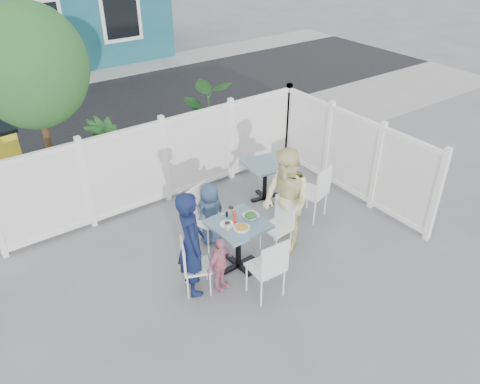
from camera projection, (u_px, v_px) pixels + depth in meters
ground at (238, 269)px, 7.13m from camera, size 80.00×80.00×0.00m
near_sidewalk at (132, 171)px, 9.76m from camera, size 24.00×2.60×0.01m
street at (73, 116)px, 12.33m from camera, size 24.00×5.00×0.01m
far_sidewalk at (40, 85)px, 14.47m from camera, size 24.00×1.60×0.01m
fence_back at (165, 162)px, 8.43m from camera, size 5.86×0.08×1.60m
fence_right at (351, 157)px, 8.63m from camera, size 0.08×3.66×1.60m
tree at (31, 67)px, 7.27m from camera, size 1.80×1.62×3.59m
potted_shrub_a at (109, 160)px, 8.54m from camera, size 1.21×1.21×1.54m
potted_shrub_b at (211, 130)px, 9.50m from camera, size 1.83×1.93×1.68m
main_table at (238, 233)px, 6.88m from camera, size 0.80×0.80×0.80m
spare_table at (265, 172)px, 8.56m from camera, size 0.81×0.81×0.75m
chair_left at (191, 263)px, 6.50m from camera, size 0.50×0.51×0.86m
chair_right at (280, 222)px, 7.31m from camera, size 0.43×0.44×0.89m
chair_back at (202, 212)px, 7.44m from camera, size 0.57×0.56×1.00m
chair_near at (269, 265)px, 6.34m from camera, size 0.47×0.45×0.99m
chair_spare at (317, 189)px, 8.02m from camera, size 0.56×0.55×1.00m
man at (191, 244)px, 6.37m from camera, size 0.54×0.68×1.62m
woman at (286, 201)px, 7.21m from camera, size 0.75×0.90×1.71m
boy at (211, 214)px, 7.48m from camera, size 0.56×0.40×1.07m
toddler at (220, 264)px, 6.57m from camera, size 0.55×0.36×0.87m
plate_main at (242, 228)px, 6.67m from camera, size 0.25×0.25×0.02m
plate_side at (227, 224)px, 6.75m from camera, size 0.21×0.21×0.01m
salad_bowl at (251, 216)px, 6.88m from camera, size 0.23×0.23×0.06m
coffee_cup_a at (227, 226)px, 6.62m from camera, size 0.07×0.07×0.11m
coffee_cup_b at (231, 211)px, 6.95m from camera, size 0.08×0.08×0.11m
ketchup_bottle at (235, 217)px, 6.76m from camera, size 0.05×0.05×0.18m
salt_shaker at (222, 215)px, 6.89m from camera, size 0.03×0.03×0.07m
pepper_shaker at (227, 214)px, 6.91m from camera, size 0.03×0.03×0.08m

